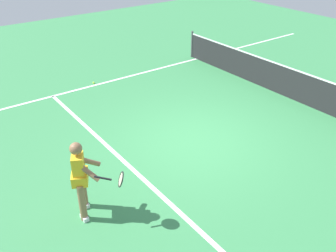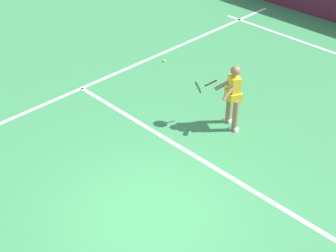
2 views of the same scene
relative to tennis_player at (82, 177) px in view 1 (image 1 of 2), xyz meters
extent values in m
plane|color=#38844C|center=(-0.78, 3.29, -0.85)|extent=(28.52, 28.52, 0.00)
cube|color=white|center=(-0.78, 1.42, -0.84)|extent=(9.21, 0.10, 0.01)
cube|color=white|center=(-5.39, 3.29, -0.84)|extent=(0.10, 19.94, 0.01)
cylinder|color=#4C4C51|center=(-5.69, 7.24, -0.33)|extent=(0.08, 0.08, 1.03)
cube|color=#232326|center=(-0.78, 7.24, -0.39)|extent=(9.73, 0.02, 0.91)
cube|color=white|center=(-0.78, 7.24, 0.08)|extent=(9.73, 0.02, 0.04)
cylinder|color=#8C6647|center=(-0.18, 0.06, -0.46)|extent=(0.13, 0.13, 0.78)
cylinder|color=#8C6647|center=(0.14, -0.11, -0.46)|extent=(0.13, 0.13, 0.78)
cube|color=white|center=(-0.18, 0.06, -0.81)|extent=(0.20, 0.10, 0.08)
cube|color=white|center=(0.14, -0.11, -0.81)|extent=(0.20, 0.10, 0.08)
cube|color=gold|center=(-0.02, -0.02, 0.19)|extent=(0.38, 0.33, 0.52)
cube|color=gold|center=(-0.02, -0.02, -0.01)|extent=(0.48, 0.43, 0.20)
sphere|color=#8C6647|center=(-0.02, -0.02, 0.59)|extent=(0.22, 0.22, 0.22)
cylinder|color=#8C6647|center=(-0.09, 0.18, 0.21)|extent=(0.11, 0.48, 0.37)
cylinder|color=#8C6647|center=(0.18, 0.04, 0.21)|extent=(0.43, 0.36, 0.37)
cylinder|color=black|center=(0.47, 0.19, 0.17)|extent=(0.17, 0.28, 0.14)
torus|color=black|center=(0.61, 0.46, 0.11)|extent=(0.31, 0.24, 0.28)
cylinder|color=beige|center=(0.61, 0.46, 0.11)|extent=(0.25, 0.19, 0.23)
sphere|color=#D1E533|center=(-5.53, 2.88, -0.81)|extent=(0.07, 0.07, 0.07)
camera|label=1|loc=(5.16, -1.87, 4.04)|focal=39.58mm
camera|label=2|loc=(-5.65, 7.58, 5.59)|focal=52.15mm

